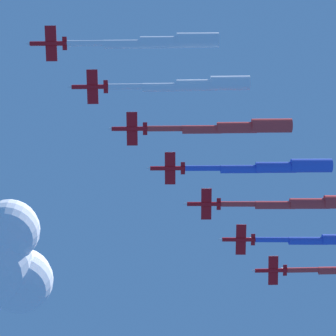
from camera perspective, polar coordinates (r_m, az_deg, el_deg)
The scene contains 5 objects.
jet_lead at distance 163.07m, azimuth -0.75°, elevation 10.63°, with size 31.97×36.96×4.09m.
jet_port_inner at distance 165.13m, azimuth 2.19°, elevation 7.05°, with size 30.75×35.82×4.12m.
jet_starboard_inner at distance 168.20m, azimuth 5.68°, elevation 3.46°, with size 31.80×36.71×4.20m.
jet_port_mid at distance 172.92m, azimuth 8.98°, elevation 0.09°, with size 32.72×37.63×4.09m.
jet_starboard_mid at distance 179.72m, azimuth 11.75°, elevation -2.93°, with size 33.00×37.62×4.12m.
Camera 1 is at (-50.97, -45.09, -13.88)m, focal length 72.06 mm.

